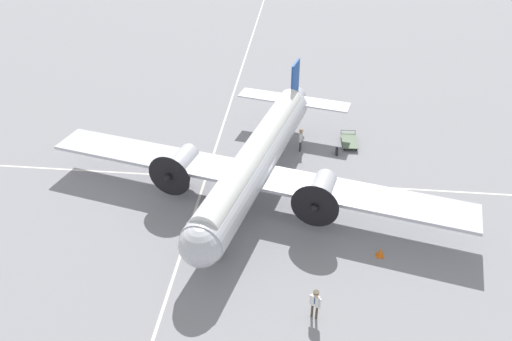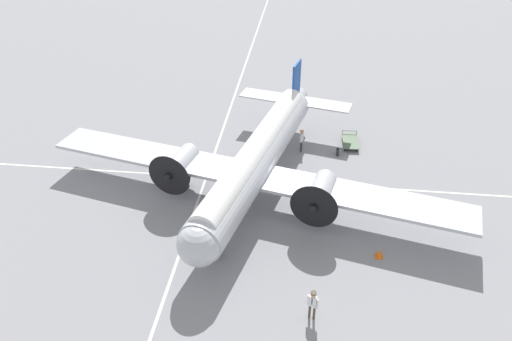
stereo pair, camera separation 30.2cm
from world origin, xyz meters
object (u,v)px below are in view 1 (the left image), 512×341
object	(u,v)px
airliner_main	(254,162)
baggage_cart	(349,141)
passenger_boarding	(301,138)
suitcase_near_door	(337,151)
traffic_cone	(380,252)
crew_foreground	(315,301)

from	to	relation	value
airliner_main	baggage_cart	distance (m)	9.51
passenger_boarding	suitcase_near_door	world-z (taller)	passenger_boarding
passenger_boarding	suitcase_near_door	xyz separation A→B (m)	(-0.22, -2.59, -0.86)
suitcase_near_door	traffic_cone	xyz separation A→B (m)	(-10.25, -1.96, 0.04)
airliner_main	traffic_cone	xyz separation A→B (m)	(-4.95, -7.31, -2.12)
airliner_main	passenger_boarding	bearing A→B (deg)	166.97
baggage_cart	traffic_cone	xyz separation A→B (m)	(-11.76, -1.01, -0.02)
airliner_main	baggage_cart	size ratio (longest dim) A/B	11.12
baggage_cart	traffic_cone	bearing A→B (deg)	3.00
suitcase_near_door	passenger_boarding	bearing A→B (deg)	85.24
airliner_main	crew_foreground	distance (m)	10.27
traffic_cone	suitcase_near_door	bearing A→B (deg)	10.85
crew_foreground	passenger_boarding	xyz separation A→B (m)	(14.96, 1.05, 0.03)
suitcase_near_door	crew_foreground	bearing A→B (deg)	174.02
crew_foreground	passenger_boarding	bearing A→B (deg)	-59.80
passenger_boarding	airliner_main	bearing A→B (deg)	-17.75
airliner_main	passenger_boarding	world-z (taller)	airliner_main
crew_foreground	baggage_cart	size ratio (longest dim) A/B	0.72
passenger_boarding	suitcase_near_door	bearing A→B (deg)	93.99
airliner_main	traffic_cone	distance (m)	9.08
passenger_boarding	traffic_cone	bearing A→B (deg)	32.29
passenger_boarding	baggage_cart	size ratio (longest dim) A/B	0.76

